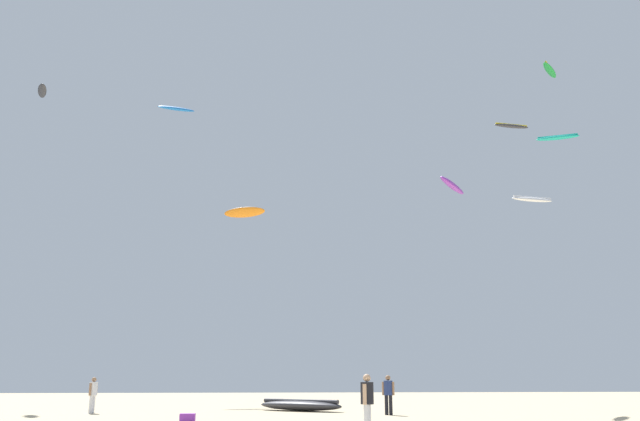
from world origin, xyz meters
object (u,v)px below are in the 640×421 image
Objects in this scene: person_left at (93,392)px; kite_aloft_2 at (42,91)px; kite_grounded_near at (300,405)px; kite_aloft_6 at (511,126)px; kite_aloft_0 at (176,109)px; cooler_box at (187,418)px; kite_aloft_5 at (244,212)px; kite_aloft_3 at (452,186)px; kite_aloft_4 at (558,138)px; kite_aloft_1 at (532,199)px; person_foreground at (367,399)px; person_midground at (388,392)px; kite_aloft_7 at (550,70)px.

kite_aloft_2 reaches higher than person_left.
kite_grounded_near is 1.82× the size of kite_aloft_2.
person_left is 27.35m from kite_aloft_6.
cooler_box is at bearing -79.29° from kite_aloft_0.
kite_aloft_3 is at bearing -52.90° from kite_aloft_5.
kite_aloft_6 is at bearing 1.47° from kite_aloft_3.
kite_aloft_4 is (21.10, 12.71, 19.80)m from kite_grounded_near.
kite_grounded_near is (9.79, 1.24, -0.68)m from person_left.
kite_grounded_near is at bearing -78.64° from kite_aloft_5.
kite_grounded_near is at bearing -170.28° from kite_aloft_1.
cooler_box is 32.78m from kite_aloft_2.
kite_aloft_0 is at bearing 145.02° from kite_aloft_1.
kite_aloft_6 reaches higher than person_left.
person_foreground is at bearing -44.56° from cooler_box.
cooler_box is at bearing -144.95° from kite_aloft_3.
person_foreground is at bearing -81.44° from kite_aloft_5.
kite_aloft_3 is at bearing -137.65° from kite_aloft_4.
kite_aloft_1 is (23.74, 3.63, 10.98)m from person_left.
kite_aloft_2 reaches higher than person_midground.
kite_aloft_1 is at bearing 78.67° from person_foreground.
person_foreground is 1.05× the size of person_left.
kite_aloft_5 is at bearing -82.44° from person_left.
kite_aloft_4 is at bearing -20.87° from person_midground.
kite_aloft_1 is 22.17m from kite_aloft_7.
kite_aloft_3 is (18.58, -17.47, -11.68)m from kite_aloft_0.
kite_aloft_7 reaches higher than person_left.
cooler_box is 0.17× the size of kite_aloft_0.
kite_aloft_2 is at bearing 154.65° from person_foreground.
kite_aloft_0 reaches higher than person_foreground.
kite_aloft_0 is 31.75m from kite_aloft_4.
kite_aloft_4 reaches higher than kite_aloft_6.
kite_aloft_3 is 1.02× the size of kite_aloft_4.
kite_aloft_7 is at bearing 65.03° from kite_aloft_4.
kite_aloft_0 reaches higher than person_left.
kite_grounded_near reaches higher than cooler_box.
kite_aloft_0 is 1.18× the size of kite_aloft_1.
kite_aloft_0 is 0.87× the size of kite_aloft_5.
kite_aloft_5 is (-7.33, 21.70, 13.71)m from person_midground.
kite_aloft_6 reaches higher than cooler_box.
person_left is at bearing 127.38° from cooler_box.
person_left is 0.35× the size of kite_grounded_near.
kite_aloft_7 is at bearing 57.29° from kite_aloft_1.
person_midground reaches higher than kite_grounded_near.
cooler_box is at bearing 142.19° from person_midground.
kite_aloft_6 is at bearing -37.73° from kite_aloft_0.
person_foreground is 41.45m from kite_aloft_0.
kite_aloft_0 is at bearing -64.66° from person_left.
kite_aloft_1 is at bearing -122.71° from kite_aloft_7.
person_foreground is 16.57m from person_left.
kite_grounded_near is (-3.73, 3.76, -0.73)m from person_midground.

